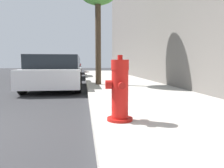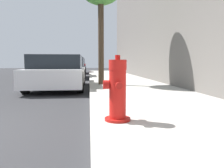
% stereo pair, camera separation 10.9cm
% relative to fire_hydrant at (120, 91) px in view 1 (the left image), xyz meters
% --- Properties ---
extents(sidewalk_slab, '(2.87, 40.00, 0.16)m').
position_rel_fire_hydrant_xyz_m(sidewalk_slab, '(1.06, -0.25, -0.48)').
color(sidewalk_slab, '#B7B2A8').
rests_on(sidewalk_slab, ground_plane).
extents(fire_hydrant, '(0.37, 0.36, 0.89)m').
position_rel_fire_hydrant_xyz_m(fire_hydrant, '(0.00, 0.00, 0.00)').
color(fire_hydrant, '#A91511').
rests_on(fire_hydrant, sidewalk_slab).
extents(parked_car_near, '(1.86, 4.13, 1.21)m').
position_rel_fire_hydrant_xyz_m(parked_car_near, '(-1.49, 5.21, 0.04)').
color(parked_car_near, silver).
rests_on(parked_car_near, ground_plane).
extents(parked_car_mid, '(1.70, 4.14, 1.28)m').
position_rel_fire_hydrant_xyz_m(parked_car_mid, '(-1.47, 10.89, 0.06)').
color(parked_car_mid, black).
rests_on(parked_car_mid, ground_plane).
extents(parked_car_far, '(1.89, 4.18, 1.34)m').
position_rel_fire_hydrant_xyz_m(parked_car_far, '(-1.63, 17.14, 0.10)').
color(parked_car_far, maroon).
rests_on(parked_car_far, ground_plane).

